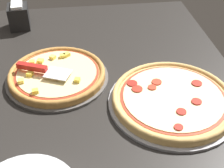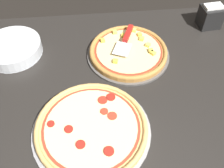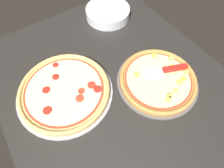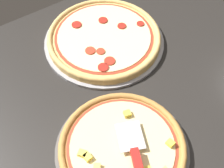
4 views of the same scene
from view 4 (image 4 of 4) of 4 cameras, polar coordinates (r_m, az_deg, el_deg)
The scene contains 6 objects.
ground_plane at distance 98.45cm, azimuth -1.89°, elevation -4.05°, with size 134.79×100.33×3.60cm, color black.
pizza_pan_front at distance 88.86cm, azimuth 1.86°, elevation -11.93°, with size 37.43×37.43×1.00cm, color #565451.
pizza_front at distance 87.07cm, azimuth 1.89°, elevation -11.43°, with size 35.18×35.18×3.53cm.
pizza_pan_back at distance 112.87cm, azimuth -1.44°, elevation 7.85°, with size 42.70×42.70×1.00cm, color #939399.
pizza_back at distance 111.44cm, azimuth -1.47°, elevation 8.55°, with size 40.14×40.14×2.83cm.
serving_spatula at distance 82.44cm, azimuth 4.59°, elevation -14.00°, with size 11.96×20.15×2.00cm.
Camera 4 is at (-26.53, -45.55, 81.35)cm, focal length 50.00 mm.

